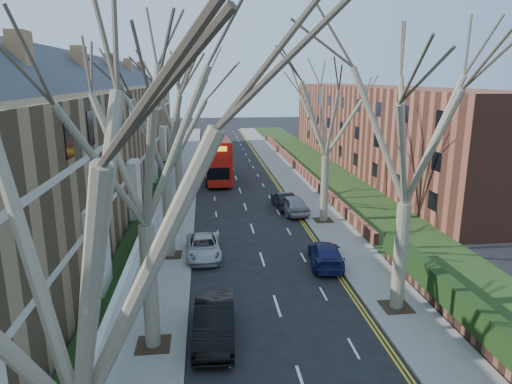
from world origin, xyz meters
name	(u,v)px	position (x,y,z in m)	size (l,w,h in m)	color
pavement_left	(182,178)	(-6.00, 39.00, 0.06)	(3.00, 102.00, 0.12)	slate
pavement_right	(288,176)	(6.00, 39.00, 0.06)	(3.00, 102.00, 0.12)	slate
terrace_left	(90,140)	(-13.65, 31.00, 5.53)	(9.70, 78.00, 13.60)	olive
flats_right	(375,128)	(17.46, 43.00, 4.98)	(13.97, 54.00, 10.00)	brown
front_wall_left	(160,191)	(-7.65, 31.00, 0.62)	(0.30, 78.00, 1.00)	white
grass_verge_right	(327,174)	(10.50, 39.00, 0.15)	(6.00, 102.00, 0.06)	#1D3412
tree_left_near	(56,209)	(-5.70, -4.00, 8.93)	(9.80, 9.80, 13.73)	#6F644F
tree_left_mid	(139,117)	(-5.70, 6.00, 9.56)	(10.50, 10.50, 14.71)	#6F644F
tree_left_far	(163,108)	(-5.70, 16.00, 9.24)	(10.15, 10.15, 14.22)	#6F644F
tree_left_dist	(175,95)	(-5.70, 28.00, 9.56)	(10.50, 10.50, 14.71)	#6F644F
tree_right_mid	(412,111)	(5.70, 8.00, 9.56)	(10.50, 10.50, 14.71)	#6F644F
tree_right_far	(328,102)	(5.70, 22.00, 9.24)	(10.15, 10.15, 14.22)	#6F644F
double_decker_bus	(217,159)	(-2.14, 38.43, 2.28)	(3.12, 11.18, 4.64)	#AE150C
car_left_mid	(214,322)	(-3.14, 6.38, 0.80)	(1.69, 4.84, 1.59)	black
car_left_far	(204,247)	(-3.61, 15.84, 0.64)	(2.13, 4.61, 1.28)	#ADACB2
car_right_near	(326,254)	(3.70, 13.80, 0.67)	(1.86, 4.59, 1.33)	navy
car_right_mid	(292,204)	(3.70, 24.56, 0.78)	(1.84, 4.58, 1.56)	gray
car_right_far	(284,200)	(3.30, 26.29, 0.69)	(1.46, 4.19, 1.38)	black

